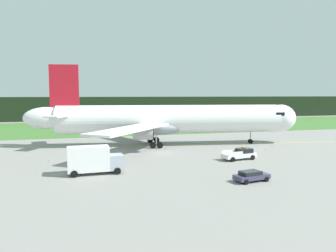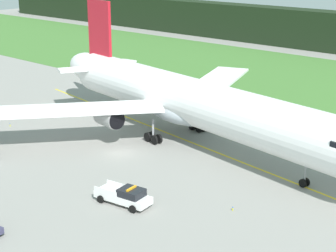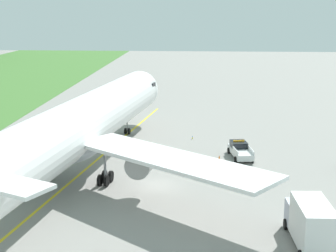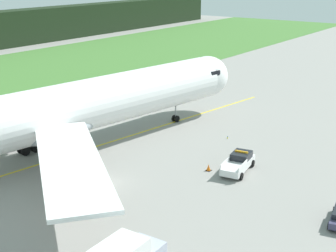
# 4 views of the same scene
# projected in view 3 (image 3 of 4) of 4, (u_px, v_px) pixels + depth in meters

# --- Properties ---
(ground) EXTENTS (320.00, 320.00, 0.00)m
(ground) POSITION_uv_depth(u_px,v_px,m) (156.00, 185.00, 51.86)
(ground) COLOR gray
(taxiway_centerline_main) EXTENTS (72.18, 10.86, 0.01)m
(taxiway_centerline_main) POSITION_uv_depth(u_px,v_px,m) (83.00, 172.00, 56.22)
(taxiway_centerline_main) COLOR yellow
(taxiway_centerline_main) RESTS_ON ground
(airliner) EXTENTS (56.42, 43.34, 16.29)m
(airliner) POSITION_uv_depth(u_px,v_px,m) (79.00, 126.00, 54.54)
(airliner) COLOR white
(airliner) RESTS_ON ground
(ops_pickup_truck) EXTENTS (5.92, 2.97, 1.94)m
(ops_pickup_truck) POSITION_uv_depth(u_px,v_px,m) (240.00, 150.00, 61.35)
(ops_pickup_truck) COLOR silver
(ops_pickup_truck) RESTS_ON ground
(catering_truck) EXTENTS (7.30, 2.89, 3.87)m
(catering_truck) POSITION_uv_depth(u_px,v_px,m) (310.00, 222.00, 38.31)
(catering_truck) COLOR #A6ABBD
(catering_truck) RESTS_ON ground
(apron_cone) EXTENTS (0.57, 0.57, 0.71)m
(apron_cone) POSITION_uv_depth(u_px,v_px,m) (219.00, 158.00, 59.87)
(apron_cone) COLOR black
(apron_cone) RESTS_ON ground
(taxiway_edge_light_east) EXTENTS (0.12, 0.12, 0.38)m
(taxiway_edge_light_east) POSITION_uv_depth(u_px,v_px,m) (192.00, 138.00, 69.97)
(taxiway_edge_light_east) COLOR yellow
(taxiway_edge_light_east) RESTS_ON ground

